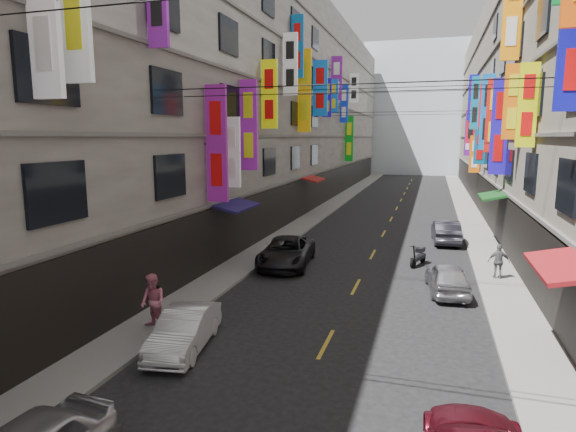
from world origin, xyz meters
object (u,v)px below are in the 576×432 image
Objects in this scene: scooter_far_right at (418,257)px; pedestrian_rfar at (499,261)px; car_left_far at (286,252)px; pedestrian_lfar at (153,302)px; car_left_mid at (184,330)px; car_right_far at (446,231)px; car_right_mid at (447,278)px.

pedestrian_rfar is at bearing 172.56° from scooter_far_right.
pedestrian_lfar reaches higher than car_left_far.
car_left_far is (0.16, 10.01, 0.09)m from car_left_mid.
pedestrian_lfar is at bearing 56.99° from car_right_far.
pedestrian_lfar is 14.84m from pedestrian_rfar.
scooter_far_right is at bearing -80.07° from car_right_mid.
pedestrian_rfar is at bearing 36.76° from car_left_mid.
pedestrian_rfar reaches higher than car_right_far.
car_left_far is 7.84m from car_right_mid.
pedestrian_rfar is at bearing -139.15° from car_right_mid.
scooter_far_right is 13.74m from pedestrian_lfar.
car_right_mid reaches higher than scooter_far_right.
pedestrian_rfar is (3.46, -1.74, 0.45)m from scooter_far_right.
pedestrian_lfar is (-1.58, 0.85, 0.43)m from car_left_mid.
car_right_mid is at bearing 125.99° from scooter_far_right.
car_right_mid is at bearing 43.98° from pedestrian_rfar.
pedestrian_lfar is at bearing 30.19° from car_right_mid.
scooter_far_right is at bearing 79.90° from pedestrian_lfar.
pedestrian_lfar reaches higher than car_left_mid.
car_left_mid is at bearing 42.35° from pedestrian_rfar.
pedestrian_lfar is at bearing 142.70° from car_left_mid.
car_left_far is 3.24× the size of pedestrian_rfar.
car_left_mid is 1.85m from pedestrian_lfar.
car_left_far is 9.74m from pedestrian_rfar.
car_left_far is at bearing 79.87° from car_left_mid.
car_right_far is at bearing -84.25° from scooter_far_right.
car_left_mid reaches higher than scooter_far_right.
pedestrian_lfar reaches higher than scooter_far_right.
scooter_far_right is 13.61m from car_left_mid.
car_left_mid is 0.88× the size of car_right_far.
car_right_far is 2.28× the size of pedestrian_lfar.
car_right_far is (7.85, 17.84, 0.08)m from car_left_mid.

